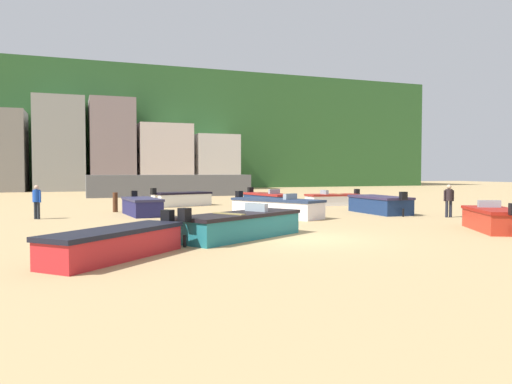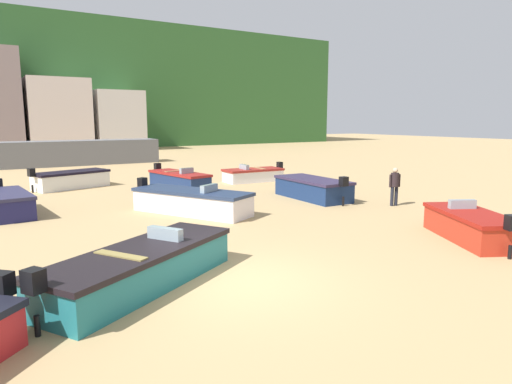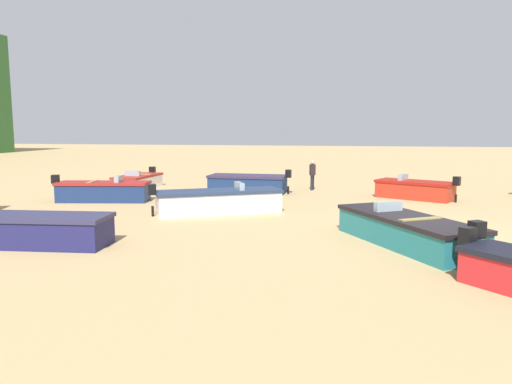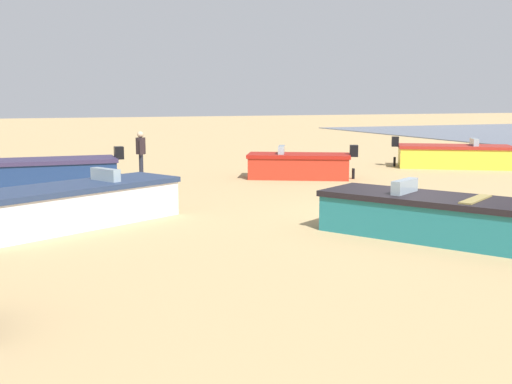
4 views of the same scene
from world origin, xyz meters
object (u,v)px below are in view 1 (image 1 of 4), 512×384
Objects in this scene: boat_white_5 at (277,208)px; beach_walker_foreground at (449,198)px; mooring_post_near_water at (115,202)px; boat_white_7 at (182,199)px; boat_white_3 at (332,199)px; boat_red_6 at (495,219)px; boat_navy_8 at (142,206)px; boat_red_1 at (116,243)px; beach_walker_distant at (37,199)px; boat_teal_9 at (241,225)px; boat_navy_0 at (380,205)px; boat_navy_2 at (268,200)px.

boat_white_5 is 8.52m from beach_walker_foreground.
boat_white_7 is at bearing 38.22° from mooring_post_near_water.
boat_white_3 is at bearing 110.40° from beach_walker_foreground.
boat_white_3 is 0.75× the size of boat_white_5.
boat_white_5 is 9.86m from boat_red_6.
boat_navy_8 is at bearing 106.07° from boat_white_3.
mooring_post_near_water is at bearing -67.11° from boat_white_5.
beach_walker_distant is at bearing -31.92° from boat_red_1.
boat_teal_9 is at bearing -149.58° from beach_walker_foreground.
beach_walker_foreground reaches higher than boat_white_3.
boat_navy_0 is 1.03× the size of boat_white_7.
boat_red_1 is at bearing 74.28° from boat_navy_8.
mooring_post_near_water is (-1.15, 2.55, 0.09)m from boat_navy_8.
boat_teal_9 is (4.28, 2.64, 0.04)m from boat_red_1.
boat_navy_8 is at bearing 160.24° from boat_teal_9.
beach_walker_distant is (-8.24, -6.44, 0.49)m from boat_white_7.
boat_white_5 is at bearing 29.90° from beach_walker_distant.
boat_white_3 is at bearing 112.67° from boat_red_6.
boat_white_3 is (4.89, 0.58, -0.07)m from boat_navy_2.
boat_white_7 is (-9.65, 2.80, 0.07)m from boat_white_3.
boat_navy_8 is 2.40× the size of beach_walker_foreground.
boat_navy_0 is 2.64× the size of beach_walker_foreground.
boat_red_6 is 19.45m from boat_white_7.
boat_red_6 is at bearing -101.04° from beach_walker_foreground.
beach_walker_distant is (-19.04, 6.00, 0.00)m from beach_walker_foreground.
boat_navy_8 reaches higher than boat_red_1.
boat_white_3 is 3.43× the size of mooring_post_near_water.
boat_teal_9 is (-6.00, -12.69, -0.03)m from boat_navy_2.
mooring_post_near_water is at bearing -69.77° from boat_white_7.
boat_white_5 is (-1.91, -6.02, 0.00)m from boat_navy_2.
boat_navy_2 is 2.77× the size of beach_walker_foreground.
boat_navy_0 is 1.14× the size of boat_white_3.
boat_white_7 is (-8.96, 9.26, -0.01)m from boat_navy_0.
boat_navy_0 is at bearing 159.56° from boat_navy_8.
beach_walker_distant is at bearing 103.46° from boat_white_3.
boat_navy_0 is at bearing 153.09° from boat_white_5.
boat_red_1 is 0.79× the size of boat_teal_9.
boat_red_1 is 3.62× the size of mooring_post_near_water.
mooring_post_near_water is at bearing -9.79° from boat_navy_2.
boat_red_1 is at bearing -145.46° from boat_navy_0.
boat_red_6 reaches higher than boat_red_1.
boat_navy_0 reaches higher than boat_red_6.
boat_white_3 is (15.17, 15.90, -0.01)m from boat_red_1.
beach_walker_distant is at bearing -43.11° from boat_white_5.
boat_red_6 reaches higher than mooring_post_near_water.
boat_white_7 is 1.07× the size of boat_navy_8.
boat_navy_8 is 0.77× the size of boat_teal_9.
beach_walker_foreground is (6.03, -9.06, 0.49)m from boat_navy_2.
beach_walker_distant is (-16.71, 11.07, 0.51)m from boat_red_6.
boat_white_7 is 3.79× the size of mooring_post_near_water.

